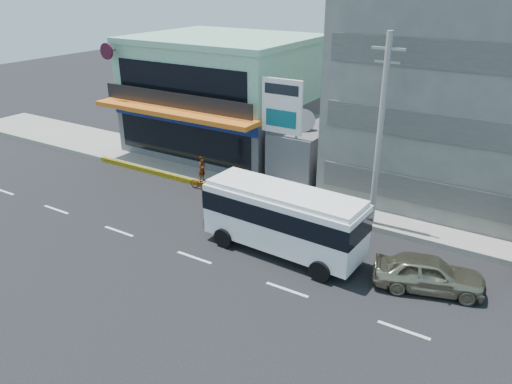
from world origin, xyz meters
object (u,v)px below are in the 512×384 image
Objects in this scene: shop_building at (224,98)px; concrete_building at (499,79)px; motorcycle_rider at (203,179)px; satellite_dish at (303,129)px; billboard at (282,113)px; minibus at (283,216)px; utility_pole_near at (380,134)px; sedan at (429,273)px.

shop_building is 18.28m from concrete_building.
concrete_building is at bearing 29.18° from motorcycle_rider.
satellite_dish is at bearing -20.21° from shop_building.
minibus is at bearing -59.82° from billboard.
concrete_building reaches higher than satellite_dish.
utility_pole_near is (6.50, -1.80, 0.22)m from billboard.
utility_pole_near is (6.00, -3.60, 1.57)m from satellite_dish.
concrete_building reaches higher than sedan.
motorcycle_rider is at bearing -176.79° from utility_pole_near.
utility_pole_near reaches higher than shop_building.
billboard reaches higher than minibus.
shop_building is 8.27× the size of satellite_dish.
shop_building is 21.22m from sedan.
concrete_building is 11.30m from satellite_dish.
satellite_dish is (8.00, -2.95, -0.42)m from shop_building.
sedan is at bearing -37.86° from satellite_dish.
minibus is (3.79, -6.52, -2.98)m from billboard.
motorcycle_rider is (-4.68, -4.20, -2.86)m from satellite_dish.
concrete_building is 2.03× the size of minibus.
shop_building is 15.50m from utility_pole_near.
concrete_building is at bearing 21.80° from satellite_dish.
shop_building is 8.53m from motorcycle_rider.
motorcycle_rider is (-4.18, -2.40, -4.21)m from billboard.
minibus is at bearing -119.87° from utility_pole_near.
utility_pole_near is at bearing -15.48° from billboard.
utility_pole_near reaches higher than motorcycle_rider.
concrete_building reaches higher than utility_pole_near.
sedan is (18.02, -10.73, -3.22)m from shop_building.
sedan is at bearing 4.48° from minibus.
sedan is (10.02, -7.79, -2.80)m from satellite_dish.
billboard reaches higher than satellite_dish.
satellite_dish reaches higher than minibus.
satellite_dish is 13.00m from sedan.
billboard is (-10.50, -5.80, -2.07)m from concrete_building.
minibus is at bearing -44.93° from shop_building.
sedan is 15.14m from motorcycle_rider.
shop_building reaches higher than sedan.
shop_building is 1.24× the size of utility_pole_near.
motorcycle_rider is (-10.68, -0.60, -4.43)m from utility_pole_near.
shop_building is at bearing 135.07° from minibus.
billboard is at bearing -105.52° from satellite_dish.
utility_pole_near is 6.31m from minibus.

